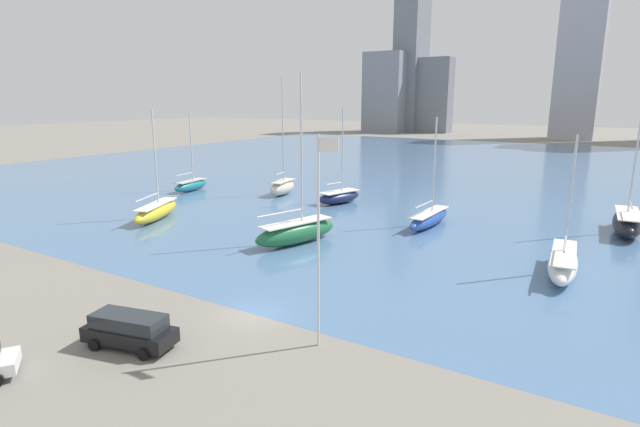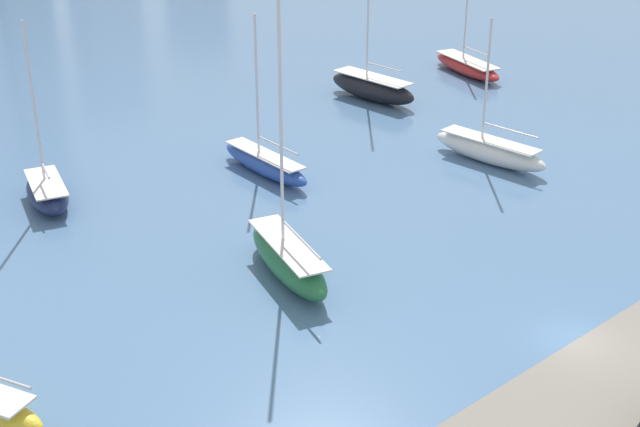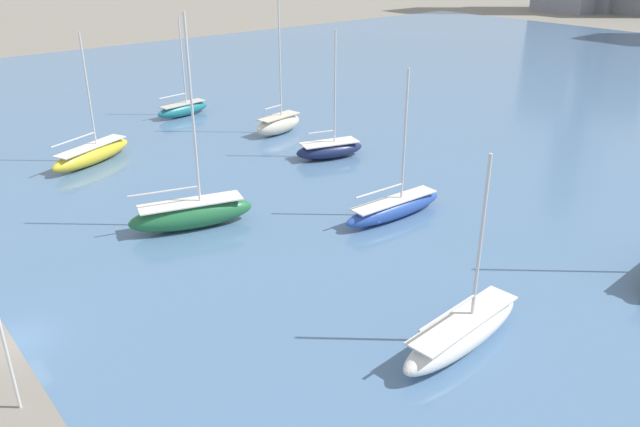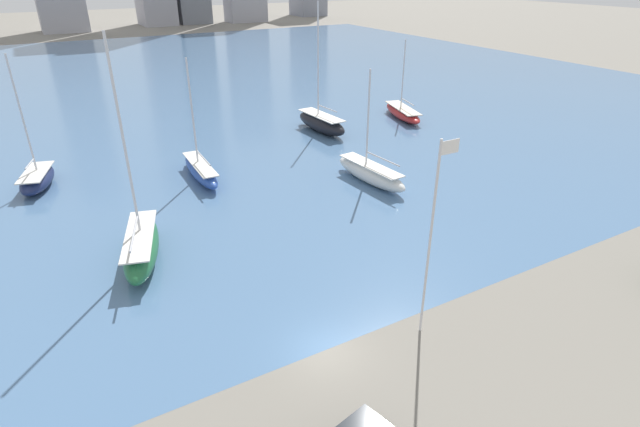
{
  "view_description": "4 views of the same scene",
  "coord_description": "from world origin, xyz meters",
  "px_view_note": "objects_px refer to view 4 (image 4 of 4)",
  "views": [
    {
      "loc": [
        18.7,
        -22.33,
        13.1
      ],
      "look_at": [
        -0.64,
        8.85,
        4.65
      ],
      "focal_mm": 28.0,
      "sensor_mm": 36.0,
      "label": 1
    },
    {
      "loc": [
        -33.83,
        -19.82,
        24.27
      ],
      "look_at": [
        -2.03,
        16.87,
        1.59
      ],
      "focal_mm": 50.0,
      "sensor_mm": 36.0,
      "label": 2
    },
    {
      "loc": [
        31.59,
        -4.81,
        19.81
      ],
      "look_at": [
        6.31,
        15.89,
        5.17
      ],
      "focal_mm": 35.0,
      "sensor_mm": 36.0,
      "label": 3
    },
    {
      "loc": [
        -10.54,
        -18.01,
        18.73
      ],
      "look_at": [
        5.35,
        10.08,
        2.58
      ],
      "focal_mm": 28.0,
      "sensor_mm": 36.0,
      "label": 4
    }
  ],
  "objects_px": {
    "sailboat_white": "(370,173)",
    "sailboat_red": "(403,112)",
    "sailboat_blue": "(201,170)",
    "flag_pole": "(431,235)",
    "sailboat_navy": "(37,179)",
    "sailboat_green": "(141,246)",
    "sailboat_black": "(321,123)"
  },
  "relations": [
    {
      "from": "flag_pole",
      "to": "sailboat_red",
      "type": "relative_size",
      "value": 1.13
    },
    {
      "from": "sailboat_green",
      "to": "sailboat_red",
      "type": "distance_m",
      "value": 43.41
    },
    {
      "from": "flag_pole",
      "to": "sailboat_blue",
      "type": "bearing_deg",
      "value": 98.0
    },
    {
      "from": "sailboat_navy",
      "to": "sailboat_blue",
      "type": "height_order",
      "value": "sailboat_navy"
    },
    {
      "from": "sailboat_navy",
      "to": "sailboat_green",
      "type": "distance_m",
      "value": 18.93
    },
    {
      "from": "flag_pole",
      "to": "sailboat_black",
      "type": "distance_m",
      "value": 38.58
    },
    {
      "from": "flag_pole",
      "to": "sailboat_black",
      "type": "height_order",
      "value": "sailboat_black"
    },
    {
      "from": "flag_pole",
      "to": "sailboat_white",
      "type": "height_order",
      "value": "flag_pole"
    },
    {
      "from": "sailboat_navy",
      "to": "sailboat_red",
      "type": "relative_size",
      "value": 1.19
    },
    {
      "from": "flag_pole",
      "to": "sailboat_red",
      "type": "xyz_separation_m",
      "value": [
        26.35,
        35.56,
        -5.39
      ]
    },
    {
      "from": "sailboat_green",
      "to": "sailboat_red",
      "type": "relative_size",
      "value": 1.51
    },
    {
      "from": "sailboat_white",
      "to": "sailboat_black",
      "type": "bearing_deg",
      "value": 71.88
    },
    {
      "from": "sailboat_green",
      "to": "sailboat_white",
      "type": "bearing_deg",
      "value": 25.87
    },
    {
      "from": "sailboat_blue",
      "to": "sailboat_green",
      "type": "bearing_deg",
      "value": -120.95
    },
    {
      "from": "sailboat_navy",
      "to": "sailboat_green",
      "type": "xyz_separation_m",
      "value": [
        5.74,
        -18.04,
        0.25
      ]
    },
    {
      "from": "sailboat_navy",
      "to": "sailboat_black",
      "type": "height_order",
      "value": "sailboat_black"
    },
    {
      "from": "sailboat_blue",
      "to": "sailboat_red",
      "type": "relative_size",
      "value": 1.12
    },
    {
      "from": "sailboat_red",
      "to": "sailboat_black",
      "type": "bearing_deg",
      "value": -165.74
    },
    {
      "from": "sailboat_green",
      "to": "sailboat_red",
      "type": "bearing_deg",
      "value": 43.64
    },
    {
      "from": "flag_pole",
      "to": "sailboat_navy",
      "type": "xyz_separation_m",
      "value": [
        -17.91,
        33.58,
        -5.29
      ]
    },
    {
      "from": "flag_pole",
      "to": "sailboat_green",
      "type": "xyz_separation_m",
      "value": [
        -12.17,
        15.54,
        -5.04
      ]
    },
    {
      "from": "sailboat_white",
      "to": "sailboat_green",
      "type": "distance_m",
      "value": 22.31
    },
    {
      "from": "sailboat_white",
      "to": "sailboat_red",
      "type": "xyz_separation_m",
      "value": [
        16.53,
        16.26,
        -0.16
      ]
    },
    {
      "from": "sailboat_white",
      "to": "sailboat_blue",
      "type": "bearing_deg",
      "value": 142.3
    },
    {
      "from": "sailboat_red",
      "to": "sailboat_black",
      "type": "height_order",
      "value": "sailboat_black"
    },
    {
      "from": "sailboat_blue",
      "to": "sailboat_black",
      "type": "xyz_separation_m",
      "value": [
        17.72,
        7.43,
        0.29
      ]
    },
    {
      "from": "sailboat_navy",
      "to": "sailboat_white",
      "type": "relative_size",
      "value": 1.14
    },
    {
      "from": "sailboat_navy",
      "to": "sailboat_blue",
      "type": "relative_size",
      "value": 1.06
    },
    {
      "from": "sailboat_white",
      "to": "sailboat_black",
      "type": "relative_size",
      "value": 0.7
    },
    {
      "from": "sailboat_black",
      "to": "sailboat_navy",
      "type": "bearing_deg",
      "value": -179.81
    },
    {
      "from": "sailboat_red",
      "to": "sailboat_white",
      "type": "bearing_deg",
      "value": -120.58
    },
    {
      "from": "flag_pole",
      "to": "sailboat_white",
      "type": "bearing_deg",
      "value": 63.03
    }
  ]
}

